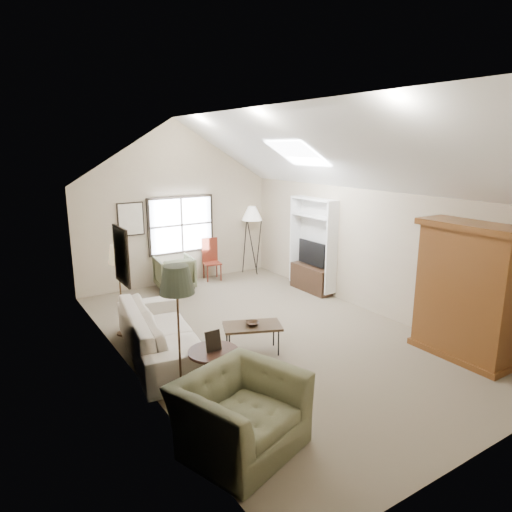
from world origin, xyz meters
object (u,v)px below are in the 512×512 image
sofa (163,332)px  armchair_far (174,273)px  armchair_near (240,414)px  coffee_table (252,339)px  armoire (467,292)px  side_chair (212,259)px  side_table (214,374)px

sofa → armchair_far: bearing=-16.8°
armchair_near → coffee_table: size_ratio=1.39×
armoire → sofa: bearing=146.8°
side_chair → coffee_table: bearing=-98.1°
sofa → coffee_table: sofa is taller
side_chair → armchair_far: bearing=-159.5°
armchair_near → coffee_table: bearing=36.0°
armoire → side_table: armoire is taller
armoire → coffee_table: 3.52m
armoire → coffee_table: (-2.80, 1.96, -0.86)m
armchair_near → side_table: (0.26, 1.12, -0.08)m
sofa → armoire: bearing=-114.1°
armchair_far → side_chair: side_chair is taller
sofa → armchair_near: armchair_near is taller
coffee_table → side_table: (-1.18, -0.89, 0.10)m
sofa → coffee_table: bearing=-109.9°
armchair_far → side_table: (-1.47, -4.84, -0.05)m
armchair_far → side_table: armchair_far is taller
side_table → armchair_near: bearing=-102.8°
side_table → coffee_table: bearing=37.0°
armchair_near → coffee_table: (1.44, 2.01, -0.19)m
armchair_far → side_chair: size_ratio=0.82×
armchair_near → coffee_table: 2.48m
sofa → armchair_far: (1.57, 3.24, -0.00)m
armoire → side_chair: 6.28m
coffee_table → side_chair: (1.41, 4.14, 0.29)m
armoire → side_table: size_ratio=3.20×
side_table → armoire: bearing=-15.0°
coffee_table → side_chair: bearing=71.2°
armoire → armchair_near: bearing=-179.3°
armchair_far → side_chair: 1.14m
sofa → side_table: size_ratio=3.99×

